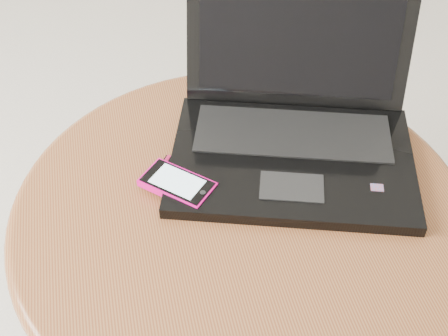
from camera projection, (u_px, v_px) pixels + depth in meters
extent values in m
plane|color=beige|center=(245.00, 332.00, 1.35)|extent=(4.00, 4.00, 0.00)
cylinder|color=brown|center=(238.00, 305.00, 1.08)|extent=(0.11, 0.11, 0.48)
cylinder|color=brown|center=(241.00, 210.00, 0.90)|extent=(0.65, 0.65, 0.03)
torus|color=brown|center=(241.00, 210.00, 0.90)|extent=(0.69, 0.69, 0.03)
cube|color=black|center=(292.00, 160.00, 0.94)|extent=(0.44, 0.36, 0.02)
cube|color=black|center=(293.00, 133.00, 0.97)|extent=(0.33, 0.21, 0.00)
cube|color=black|center=(292.00, 187.00, 0.89)|extent=(0.11, 0.08, 0.00)
cube|color=red|center=(377.00, 188.00, 0.89)|extent=(0.02, 0.02, 0.00)
cube|color=black|center=(299.00, 38.00, 0.98)|extent=(0.37, 0.18, 0.22)
cube|color=black|center=(299.00, 39.00, 0.97)|extent=(0.32, 0.15, 0.19)
cube|color=black|center=(192.00, 178.00, 0.92)|extent=(0.13, 0.11, 0.01)
cube|color=#B41545|center=(162.00, 168.00, 0.93)|extent=(0.04, 0.05, 0.00)
cube|color=#EB067E|center=(177.00, 184.00, 0.90)|extent=(0.12, 0.12, 0.01)
cube|color=black|center=(177.00, 182.00, 0.89)|extent=(0.11, 0.11, 0.00)
cube|color=silver|center=(177.00, 181.00, 0.89)|extent=(0.08, 0.08, 0.00)
cylinder|color=black|center=(203.00, 192.00, 0.88)|extent=(0.01, 0.01, 0.00)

